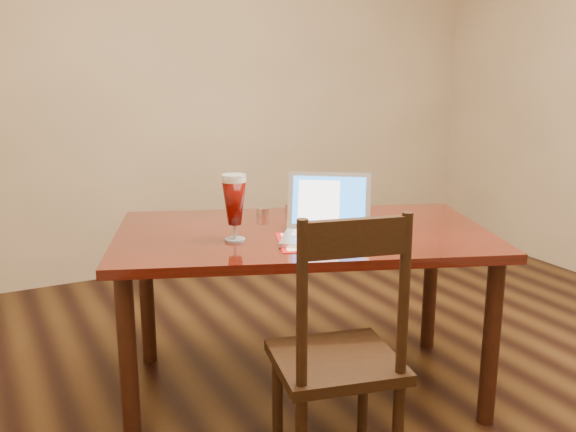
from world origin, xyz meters
TOP-DOWN VIEW (x-y plane):
  - ground at (0.00, 0.00)m, footprint 5.00×5.00m
  - dining_table at (-0.35, 0.47)m, footprint 1.86×1.44m
  - dining_chair at (-0.54, -0.16)m, footprint 0.52×0.50m

SIDE VIEW (x-z plane):
  - ground at x=0.00m, z-range 0.00..0.00m
  - dining_chair at x=-0.54m, z-range -0.03..1.00m
  - dining_table at x=-0.35m, z-range 0.16..1.21m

